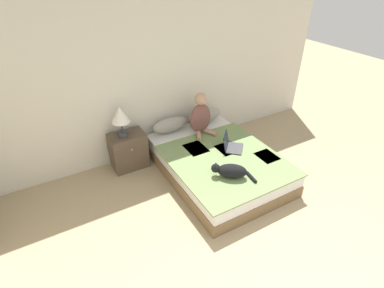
% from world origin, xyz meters
% --- Properties ---
extents(wall_back, '(6.07, 0.05, 2.55)m').
position_xyz_m(wall_back, '(0.00, 3.53, 1.27)').
color(wall_back, beige).
rests_on(wall_back, ground_plane).
extents(bed, '(1.47, 2.02, 0.38)m').
position_xyz_m(bed, '(0.40, 2.45, 0.19)').
color(bed, brown).
rests_on(bed, ground_plane).
extents(pillow_near, '(0.61, 0.21, 0.24)m').
position_xyz_m(pillow_near, '(0.08, 3.34, 0.50)').
color(pillow_near, gray).
rests_on(pillow_near, bed).
extents(pillow_far, '(0.61, 0.21, 0.24)m').
position_xyz_m(pillow_far, '(0.72, 3.34, 0.50)').
color(pillow_far, gray).
rests_on(pillow_far, bed).
extents(person_sitting, '(0.36, 0.35, 0.67)m').
position_xyz_m(person_sitting, '(0.48, 3.08, 0.66)').
color(person_sitting, brown).
rests_on(person_sitting, bed).
extents(cat_tabby, '(0.46, 0.44, 0.19)m').
position_xyz_m(cat_tabby, '(0.23, 1.92, 0.47)').
color(cat_tabby, black).
rests_on(cat_tabby, bed).
extents(laptop_open, '(0.41, 0.41, 0.24)m').
position_xyz_m(laptop_open, '(0.63, 2.44, 0.43)').
color(laptop_open, '#424247').
rests_on(laptop_open, bed).
extents(nightstand, '(0.52, 0.37, 0.56)m').
position_xyz_m(nightstand, '(-0.66, 3.29, 0.28)').
color(nightstand, brown).
rests_on(nightstand, ground_plane).
extents(table_lamp, '(0.26, 0.26, 0.46)m').
position_xyz_m(table_lamp, '(-0.71, 3.28, 0.88)').
color(table_lamp, '#38383D').
rests_on(table_lamp, nightstand).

